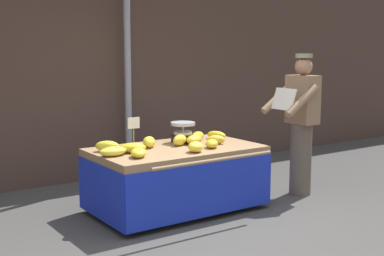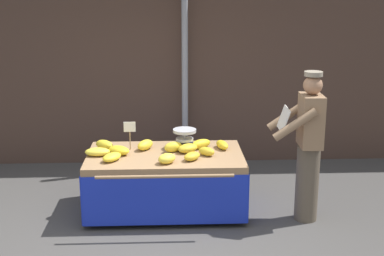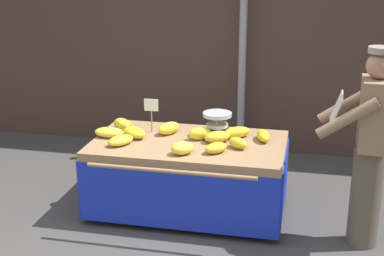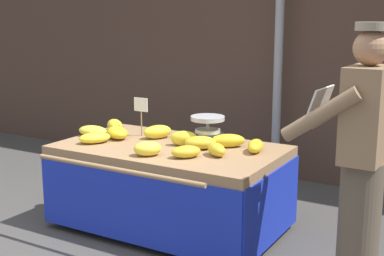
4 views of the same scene
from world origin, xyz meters
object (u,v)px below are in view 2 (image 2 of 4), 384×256
(banana_bunch_7, at_px, (119,150))
(price_sign, at_px, (130,129))
(banana_bunch_8, at_px, (173,147))
(banana_cart, at_px, (165,169))
(street_pole, at_px, (185,58))
(banana_bunch_9, at_px, (188,148))
(banana_bunch_1, at_px, (112,157))
(weighing_scale, at_px, (185,139))
(banana_bunch_0, at_px, (201,144))
(vendor_person, at_px, (308,146))
(banana_bunch_5, at_px, (97,152))
(banana_bunch_3, at_px, (192,156))
(banana_bunch_6, at_px, (167,158))
(banana_bunch_11, at_px, (145,145))
(banana_bunch_10, at_px, (104,145))
(banana_bunch_4, at_px, (222,145))
(banana_bunch_2, at_px, (206,151))

(banana_bunch_7, bearing_deg, price_sign, 58.80)
(price_sign, bearing_deg, banana_bunch_8, -13.26)
(banana_cart, bearing_deg, street_pole, 80.19)
(price_sign, bearing_deg, street_pole, 64.17)
(banana_bunch_9, bearing_deg, banana_bunch_1, -162.75)
(weighing_scale, bearing_deg, banana_bunch_0, -4.92)
(weighing_scale, xyz_separation_m, vendor_person, (1.36, -0.53, 0.05))
(banana_bunch_5, distance_m, banana_bunch_7, 0.24)
(banana_cart, height_order, weighing_scale, weighing_scale)
(price_sign, distance_m, banana_bunch_3, 0.86)
(weighing_scale, bearing_deg, banana_bunch_8, -132.95)
(banana_bunch_6, xyz_separation_m, banana_bunch_11, (-0.26, 0.52, 0.00))
(banana_bunch_7, bearing_deg, banana_bunch_11, 31.48)
(price_sign, bearing_deg, banana_bunch_3, -31.15)
(price_sign, xyz_separation_m, banana_bunch_7, (-0.12, -0.19, -0.20))
(price_sign, relative_size, banana_bunch_5, 1.18)
(banana_bunch_3, relative_size, banana_bunch_5, 0.79)
(banana_cart, bearing_deg, banana_bunch_3, -38.90)
(banana_bunch_8, distance_m, banana_bunch_10, 0.83)
(banana_bunch_4, bearing_deg, banana_bunch_0, 173.52)
(banana_bunch_3, height_order, banana_bunch_11, banana_bunch_11)
(weighing_scale, relative_size, banana_bunch_7, 1.03)
(price_sign, relative_size, banana_bunch_3, 1.50)
(price_sign, relative_size, banana_bunch_9, 1.35)
(banana_bunch_11, xyz_separation_m, vendor_person, (1.83, -0.49, 0.11))
(banana_cart, bearing_deg, banana_bunch_9, 8.16)
(banana_cart, distance_m, weighing_scale, 0.44)
(banana_bunch_4, relative_size, banana_bunch_7, 0.95)
(street_pole, relative_size, banana_bunch_1, 11.96)
(banana_bunch_4, xyz_separation_m, banana_bunch_7, (-1.22, -0.18, 0.00))
(banana_bunch_5, xyz_separation_m, banana_bunch_6, (0.80, -0.30, 0.01))
(weighing_scale, relative_size, banana_bunch_8, 1.25)
(banana_bunch_8, bearing_deg, banana_bunch_7, -173.39)
(street_pole, xyz_separation_m, banana_bunch_5, (-1.06, -1.67, -0.84))
(banana_bunch_11, bearing_deg, banana_bunch_6, -63.52)
(banana_bunch_9, height_order, banana_bunch_11, banana_bunch_11)
(banana_bunch_9, xyz_separation_m, banana_bunch_11, (-0.50, 0.14, 0.01))
(banana_bunch_2, bearing_deg, weighing_scale, 128.51)
(banana_cart, height_order, vendor_person, vendor_person)
(banana_bunch_7, relative_size, banana_bunch_8, 1.22)
(price_sign, xyz_separation_m, banana_bunch_11, (0.18, -0.01, -0.19))
(banana_bunch_7, height_order, banana_bunch_8, banana_bunch_8)
(banana_cart, height_order, banana_bunch_7, banana_bunch_7)
(street_pole, height_order, banana_bunch_11, street_pole)
(banana_bunch_1, relative_size, banana_bunch_11, 1.04)
(banana_bunch_10, bearing_deg, banana_bunch_6, -36.18)
(banana_bunch_9, bearing_deg, banana_bunch_5, -175.94)
(price_sign, xyz_separation_m, banana_bunch_3, (0.72, -0.43, -0.20))
(banana_bunch_0, height_order, banana_bunch_5, banana_bunch_0)
(weighing_scale, distance_m, banana_bunch_10, 0.96)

